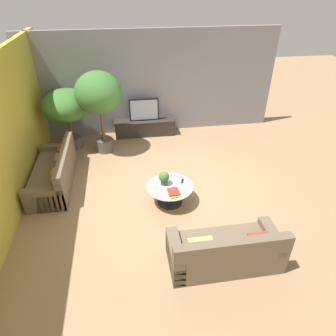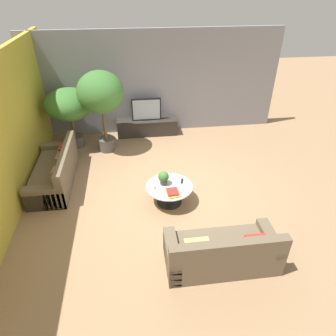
# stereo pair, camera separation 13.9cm
# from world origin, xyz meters

# --- Properties ---
(ground_plane) EXTENTS (24.00, 24.00, 0.00)m
(ground_plane) POSITION_xyz_m (0.00, 0.00, 0.00)
(ground_plane) COLOR #9E7A56
(back_wall_stone) EXTENTS (7.40, 0.12, 3.00)m
(back_wall_stone) POSITION_xyz_m (0.00, 3.26, 1.50)
(back_wall_stone) COLOR gray
(back_wall_stone) RESTS_ON ground
(side_wall_left) EXTENTS (0.12, 7.40, 3.00)m
(side_wall_left) POSITION_xyz_m (-3.26, 0.20, 1.50)
(side_wall_left) COLOR gold
(side_wall_left) RESTS_ON ground
(media_console) EXTENTS (1.84, 0.50, 0.49)m
(media_console) POSITION_xyz_m (-0.32, 2.94, 0.25)
(media_console) COLOR #2D2823
(media_console) RESTS_ON ground
(television) EXTENTS (0.87, 0.13, 0.67)m
(television) POSITION_xyz_m (-0.32, 2.94, 0.82)
(television) COLOR black
(television) RESTS_ON media_console
(coffee_table) EXTENTS (1.00, 1.00, 0.43)m
(coffee_table) POSITION_xyz_m (-0.08, -0.44, 0.30)
(coffee_table) COLOR black
(coffee_table) RESTS_ON ground
(couch_by_wall) EXTENTS (0.84, 2.11, 0.84)m
(couch_by_wall) POSITION_xyz_m (-2.65, 0.65, 0.28)
(couch_by_wall) COLOR brown
(couch_by_wall) RESTS_ON ground
(couch_near_entry) EXTENTS (1.89, 0.84, 0.84)m
(couch_near_entry) POSITION_xyz_m (0.58, -2.22, 0.29)
(couch_near_entry) COLOR brown
(couch_near_entry) RESTS_ON ground
(potted_palm_tall) EXTENTS (1.30, 1.30, 1.69)m
(potted_palm_tall) POSITION_xyz_m (-2.43, 2.46, 1.21)
(potted_palm_tall) COLOR #514C47
(potted_palm_tall) RESTS_ON ground
(potted_palm_corner) EXTENTS (1.19, 1.19, 2.23)m
(potted_palm_corner) POSITION_xyz_m (-1.52, 2.09, 1.62)
(potted_palm_corner) COLOR #514C47
(potted_palm_corner) RESTS_ON ground
(potted_plant_tabletop) EXTENTS (0.23, 0.23, 0.30)m
(potted_plant_tabletop) POSITION_xyz_m (-0.19, -0.34, 0.60)
(potted_plant_tabletop) COLOR #514C47
(potted_plant_tabletop) RESTS_ON coffee_table
(book_stack) EXTENTS (0.29, 0.34, 0.06)m
(book_stack) POSITION_xyz_m (-0.04, -0.71, 0.46)
(book_stack) COLOR gold
(book_stack) RESTS_ON coffee_table
(remote_black) EXTENTS (0.08, 0.16, 0.02)m
(remote_black) POSITION_xyz_m (0.22, -0.31, 0.44)
(remote_black) COLOR black
(remote_black) RESTS_ON coffee_table
(remote_silver) EXTENTS (0.05, 0.16, 0.02)m
(remote_silver) POSITION_xyz_m (-0.39, -0.41, 0.44)
(remote_silver) COLOR gray
(remote_silver) RESTS_ON coffee_table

